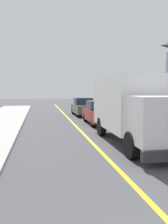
# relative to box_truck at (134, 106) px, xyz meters

# --- Properties ---
(centre_line_yellow) EXTENTS (0.16, 56.00, 0.01)m
(centre_line_yellow) POSITION_rel_box_truck_xyz_m (-1.92, 0.65, -1.76)
(centre_line_yellow) COLOR gold
(centre_line_yellow) RESTS_ON ground
(box_truck) EXTENTS (2.43, 7.19, 3.20)m
(box_truck) POSITION_rel_box_truck_xyz_m (0.00, 0.00, 0.00)
(box_truck) COLOR white
(box_truck) RESTS_ON ground
(parked_car_near) EXTENTS (1.82, 4.41, 1.67)m
(parked_car_near) POSITION_rel_box_truck_xyz_m (-0.08, 6.43, -0.97)
(parked_car_near) COLOR maroon
(parked_car_near) RESTS_ON ground
(parked_car_mid) EXTENTS (1.85, 4.42, 1.67)m
(parked_car_mid) POSITION_rel_box_truck_xyz_m (-0.23, 12.29, -0.97)
(parked_car_mid) COLOR #4C564C
(parked_car_mid) RESTS_ON ground
(stop_sign) EXTENTS (0.80, 0.10, 2.65)m
(stop_sign) POSITION_rel_box_truck_xyz_m (2.68, 2.35, 0.09)
(stop_sign) COLOR gray
(stop_sign) RESTS_ON ground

